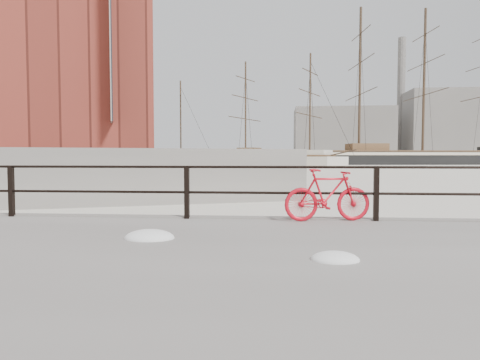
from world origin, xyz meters
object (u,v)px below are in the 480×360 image
(schooner_left, at_px, (155,165))
(bicycle, at_px, (328,195))
(workboat_far, at_px, (35,169))
(schooner_mid, at_px, (276,165))
(barque_black, at_px, (422,165))
(workboat_near, at_px, (0,175))

(schooner_left, bearing_deg, bicycle, -82.92)
(bicycle, bearing_deg, workboat_far, 114.86)
(schooner_mid, distance_m, workboat_far, 43.46)
(schooner_left, relative_size, workboat_far, 2.12)
(barque_black, distance_m, schooner_left, 57.58)
(workboat_far, bearing_deg, barque_black, 0.24)
(schooner_mid, xyz_separation_m, schooner_left, (-24.28, 0.37, 0.00))
(barque_black, distance_m, workboat_far, 76.65)
(schooner_mid, relative_size, workboat_near, 2.66)
(schooner_mid, height_order, schooner_left, schooner_mid)
(workboat_near, bearing_deg, bicycle, -45.75)
(bicycle, xyz_separation_m, barque_black, (30.66, 88.80, -0.83))
(schooner_mid, height_order, workboat_far, schooner_mid)
(barque_black, distance_m, workboat_near, 83.00)
(workboat_near, bearing_deg, workboat_far, 114.44)
(bicycle, distance_m, workboat_near, 36.71)
(bicycle, height_order, workboat_far, workboat_far)
(bicycle, relative_size, schooner_mid, 0.05)
(barque_black, height_order, workboat_near, barque_black)
(workboat_far, bearing_deg, schooner_left, 42.75)
(barque_black, relative_size, schooner_mid, 2.06)
(schooner_left, relative_size, workboat_near, 2.03)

